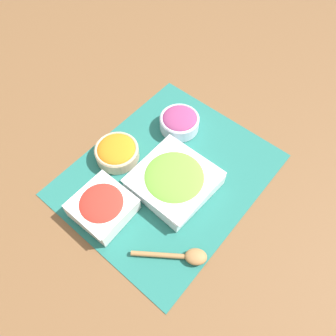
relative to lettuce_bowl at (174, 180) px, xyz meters
The scene contains 7 objects.
ground_plane 0.05m from the lettuce_bowl, 65.15° to the left, with size 3.00×3.00×0.00m, color brown.
placemat 0.05m from the lettuce_bowl, 65.15° to the left, with size 0.55×0.45×0.00m.
lettuce_bowl is the anchor object (origin of this frame).
onion_bowl 0.20m from the lettuce_bowl, 35.13° to the left, with size 0.12×0.12×0.05m.
carrot_bowl 0.18m from the lettuce_bowl, 100.10° to the left, with size 0.12×0.12×0.05m.
tomato_bowl 0.19m from the lettuce_bowl, 154.36° to the left, with size 0.14×0.14×0.06m.
wooden_spoon 0.20m from the lettuce_bowl, 132.67° to the right, with size 0.13×0.16×0.02m.
Camera 1 is at (-0.35, -0.30, 0.77)m, focal length 35.00 mm.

